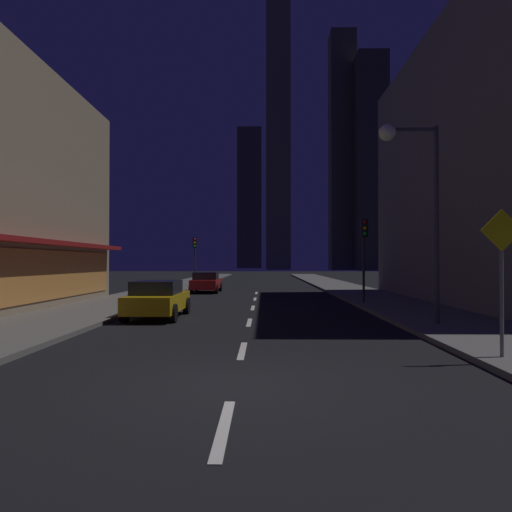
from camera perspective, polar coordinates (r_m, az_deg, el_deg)
The scene contains 15 objects.
ground_plane at distance 40.07m, azimuth 0.25°, elevation -3.94°, with size 78.00×136.00×0.10m, color black.
sidewalk_right at distance 40.58m, azimuth 10.20°, elevation -3.71°, with size 4.00×76.00×0.15m, color #605E59.
sidewalk_left at distance 40.76m, azimuth -9.66°, elevation -3.70°, with size 4.00×76.00×0.15m, color #605E59.
lane_marking_center at distance 19.13m, azimuth -0.59°, elevation -7.26°, with size 0.16×28.20×0.01m.
skyscraper_distant_tall at distance 166.14m, azimuth -0.80°, elevation 7.17°, with size 8.76×6.85×50.20m, color #544F3F.
skyscraper_distant_mid at distance 137.30m, azimuth 2.77°, elevation 15.22°, with size 6.97×5.14×79.94m, color #645F4B.
skyscraper_distant_short at distance 132.64m, azimuth 10.69°, elevation 12.69°, with size 6.98×6.66×66.00m, color #444033.
skyscraper_distant_slender at distance 125.98m, azimuth 14.08°, elevation 11.18°, with size 7.90×8.68×56.38m, color #3E3B2F.
car_parked_near at distance 18.24m, azimuth -12.13°, elevation -5.24°, with size 1.98×4.24×1.45m.
car_parked_far at distance 32.88m, azimuth -6.22°, elevation -3.25°, with size 1.98×4.24×1.45m.
fire_hydrant_far_left at distance 26.81m, azimuth -12.91°, elevation -4.41°, with size 0.42×0.30×0.65m.
traffic_light_near_right at distance 23.34m, azimuth 13.31°, elevation 1.77°, with size 0.32×0.48×4.20m.
traffic_light_far_left at distance 40.25m, azimuth -7.61°, elevation 0.70°, with size 0.32×0.48×4.20m.
street_lamp_right at distance 16.15m, azimuth 18.74°, elevation 9.61°, with size 1.96×0.56×6.58m.
pedestrian_crossing_sign at distance 11.08m, azimuth 28.25°, elevation -1.46°, with size 0.91×0.08×3.15m.
Camera 1 is at (0.53, -8.00, 2.17)m, focal length 32.15 mm.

